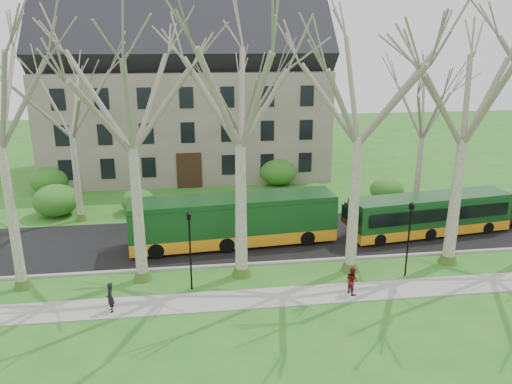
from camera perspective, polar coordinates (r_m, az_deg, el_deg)
ground at (r=28.93m, az=4.76°, el=-9.33°), size 120.00×120.00×0.00m
sidewalk at (r=26.77m, az=5.91°, el=-11.64°), size 70.00×2.00×0.06m
road at (r=33.83m, az=2.81°, el=-5.15°), size 80.00×8.00×0.06m
curb at (r=30.22m, az=4.16°, el=-7.95°), size 80.00×0.25×0.14m
building at (r=49.47m, az=-7.97°, el=11.50°), size 26.50×12.20×16.00m
tree_row_verge at (r=26.83m, az=5.00°, el=4.44°), size 49.00×7.00×14.00m
tree_row_far at (r=37.15m, az=-0.61°, el=6.54°), size 33.00×7.00×12.00m
lamp_row at (r=26.98m, az=5.34°, el=-5.38°), size 36.22×0.22×4.30m
hedges at (r=41.03m, az=-5.72°, el=0.30°), size 30.60×8.60×2.00m
bus_lead at (r=32.09m, az=-2.59°, el=-3.22°), size 13.30×3.77×3.28m
bus_follow at (r=35.79m, az=19.23°, el=-2.41°), size 11.39×3.78×2.80m
pedestrian_a at (r=25.82m, az=-16.33°, el=-11.47°), size 0.52×0.64×1.52m
pedestrian_b at (r=26.89m, az=10.93°, el=-9.89°), size 0.76×0.86×1.48m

